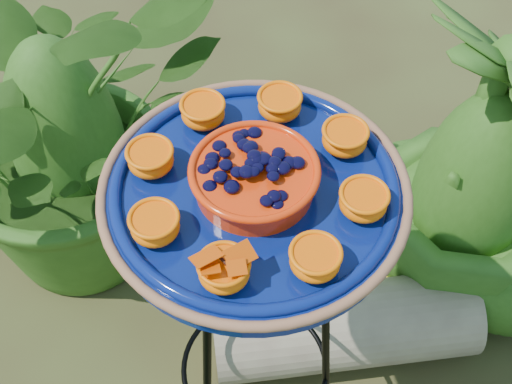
# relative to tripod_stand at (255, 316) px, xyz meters

# --- Properties ---
(tripod_stand) EXTENTS (0.39, 0.39, 0.87)m
(tripod_stand) POSITION_rel_tripod_stand_xyz_m (0.00, 0.00, 0.00)
(tripod_stand) COLOR black
(tripod_stand) RESTS_ON ground
(feeder_dish) EXTENTS (0.55, 0.55, 0.10)m
(feeder_dish) POSITION_rel_tripod_stand_xyz_m (-0.00, -0.00, 0.38)
(feeder_dish) COLOR navy
(feeder_dish) RESTS_ON tripod_stand
(driftwood_log) EXTENTS (0.67, 0.26, 0.22)m
(driftwood_log) POSITION_rel_tripod_stand_xyz_m (0.23, 0.18, -0.42)
(driftwood_log) COLOR tan
(driftwood_log) RESTS_ON ground
(shrub_back_left) EXTENTS (1.10, 1.07, 0.93)m
(shrub_back_left) POSITION_rel_tripod_stand_xyz_m (-0.44, 0.60, -0.07)
(shrub_back_left) COLOR #295215
(shrub_back_left) RESTS_ON ground
(shrub_back_right) EXTENTS (0.60, 0.60, 0.86)m
(shrub_back_right) POSITION_rel_tripod_stand_xyz_m (0.55, 0.39, -0.10)
(shrub_back_right) COLOR #295215
(shrub_back_right) RESTS_ON ground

